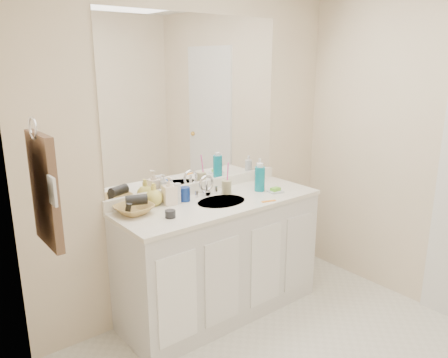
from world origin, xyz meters
name	(u,v)px	position (x,y,z in m)	size (l,w,h in m)	color
wall_back	(197,150)	(0.00, 1.30, 1.20)	(2.60, 0.02, 2.40)	beige
wall_left	(102,259)	(-1.30, 0.00, 1.20)	(0.02, 2.60, 2.40)	beige
vanity_cabinet	(220,259)	(0.00, 1.02, 0.42)	(1.50, 0.55, 0.85)	silver
countertop	(220,203)	(0.00, 1.02, 0.86)	(1.52, 0.57, 0.03)	white
backsplash	(199,187)	(0.00, 1.29, 0.92)	(1.52, 0.03, 0.08)	white
sink_basin	(221,203)	(0.00, 1.00, 0.87)	(0.37, 0.37, 0.02)	beige
faucet	(206,188)	(0.00, 1.18, 0.94)	(0.02, 0.02, 0.11)	silver
mirror	(196,101)	(0.00, 1.29, 1.56)	(1.48, 0.01, 1.20)	white
blue_mug	(185,194)	(-0.20, 1.17, 0.93)	(0.07, 0.07, 0.10)	navy
tan_cup	(227,187)	(0.15, 1.13, 0.93)	(0.07, 0.07, 0.10)	tan
toothbrush	(228,174)	(0.16, 1.13, 1.03)	(0.01, 0.01, 0.18)	#FF43B9
mouthwash_bottle	(260,179)	(0.39, 1.03, 0.97)	(0.08, 0.08, 0.19)	#0B798C
clear_pump_bottle	(260,172)	(0.57, 1.22, 0.96)	(0.06, 0.06, 0.16)	silver
soap_dish	(275,191)	(0.45, 0.92, 0.89)	(0.11, 0.09, 0.01)	silver
green_soap	(275,189)	(0.45, 0.92, 0.90)	(0.07, 0.05, 0.02)	#68C02E
orange_comb	(269,201)	(0.26, 0.79, 0.88)	(0.11, 0.02, 0.00)	orange
dark_jar	(170,214)	(-0.46, 0.95, 0.90)	(0.07, 0.07, 0.05)	#222327
extra_white_bottle	(178,194)	(-0.27, 1.16, 0.95)	(0.04, 0.04, 0.14)	silver
soap_bottle_white	(172,189)	(-0.27, 1.23, 0.96)	(0.06, 0.07, 0.17)	white
soap_bottle_cream	(169,190)	(-0.32, 1.18, 0.98)	(0.09, 0.09, 0.20)	#FFE9CF
soap_bottle_yellow	(154,194)	(-0.42, 1.23, 0.96)	(0.12, 0.12, 0.16)	#E3D358
wicker_basket	(134,209)	(-0.60, 1.16, 0.91)	(0.24, 0.24, 0.06)	#A58042
hair_dryer	(136,200)	(-0.58, 1.16, 0.97)	(0.07, 0.07, 0.14)	black
towel_ring	(33,128)	(-1.27, 0.77, 1.55)	(0.11, 0.11, 0.01)	silver
hand_towel	(44,190)	(-1.25, 0.77, 1.25)	(0.04, 0.32, 0.55)	#412E22
switch_plate	(52,191)	(-1.27, 0.57, 1.30)	(0.01, 0.09, 0.13)	silver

